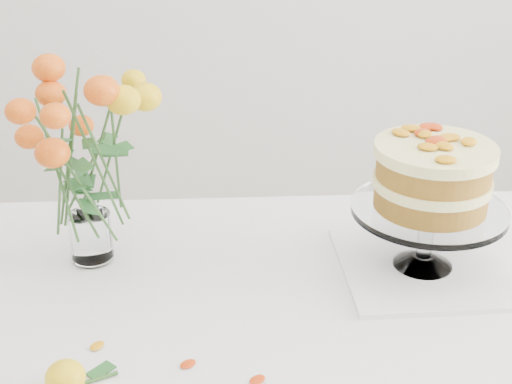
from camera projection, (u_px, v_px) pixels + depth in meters
table at (265, 363)px, 1.18m from camera, size 1.43×0.93×0.76m
napkin at (422, 267)px, 1.29m from camera, size 0.30×0.30×0.01m
cake_stand at (432, 183)px, 1.21m from camera, size 0.27×0.27×0.24m
rose_vase at (81, 147)px, 1.22m from camera, size 0.26×0.26×0.38m
loose_rose_near at (66, 377)px, 0.99m from camera, size 0.10×0.06×0.05m
stray_petal_a at (188, 364)px, 1.05m from camera, size 0.03×0.02×0.00m
stray_petal_b at (257, 380)px, 1.01m from camera, size 0.03×0.02×0.00m
stray_petal_d at (97, 346)px, 1.08m from camera, size 0.03×0.02×0.00m
stray_petal_e at (62, 377)px, 1.02m from camera, size 0.03×0.02×0.00m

